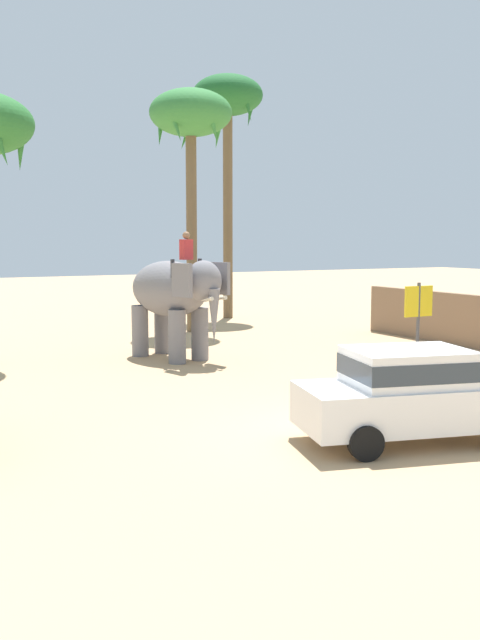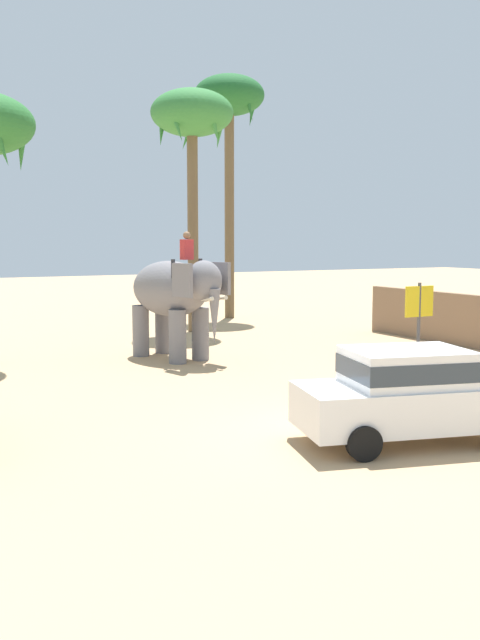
% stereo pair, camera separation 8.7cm
% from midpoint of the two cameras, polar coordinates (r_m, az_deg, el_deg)
% --- Properties ---
extents(ground_plane, '(120.00, 120.00, 0.00)m').
position_cam_midpoint_polar(ground_plane, '(13.47, 9.11, -9.23)').
color(ground_plane, tan).
extents(car_sedan_foreground, '(4.39, 2.66, 1.70)m').
position_cam_midpoint_polar(car_sedan_foreground, '(13.04, 13.52, -5.65)').
color(car_sedan_foreground, white).
rests_on(car_sedan_foreground, ground).
extents(elephant_with_mahout, '(2.46, 4.02, 3.88)m').
position_cam_midpoint_polar(elephant_with_mahout, '(21.44, -5.49, 2.09)').
color(elephant_with_mahout, slate).
rests_on(elephant_with_mahout, ground).
extents(palm_tree_near_hut, '(3.20, 3.20, 11.05)m').
position_cam_midpoint_polar(palm_tree_near_hut, '(33.25, -1.09, 16.96)').
color(palm_tree_near_hut, brown).
rests_on(palm_tree_near_hut, ground).
extents(palm_tree_left_of_road, '(3.20, 3.20, 9.41)m').
position_cam_midpoint_polar(palm_tree_left_of_road, '(28.20, -4.11, 15.77)').
color(palm_tree_left_of_road, brown).
rests_on(palm_tree_left_of_road, ground).
extents(signboard_yellow, '(1.00, 0.10, 2.40)m').
position_cam_midpoint_polar(signboard_yellow, '(21.19, 14.17, 1.05)').
color(signboard_yellow, '#4C4C51').
rests_on(signboard_yellow, ground).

